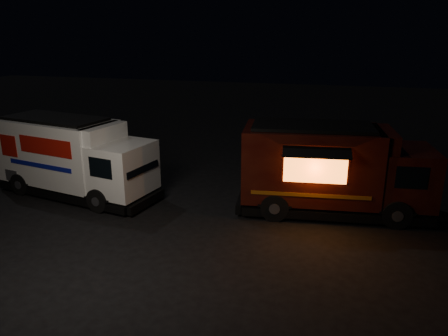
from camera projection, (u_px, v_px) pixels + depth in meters
ground at (178, 231)px, 13.88m from camera, size 80.00×80.00×0.00m
white_truck at (76, 158)px, 16.50m from camera, size 6.84×3.44×2.96m
red_truck at (336, 169)px, 14.91m from camera, size 6.87×3.18×3.09m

